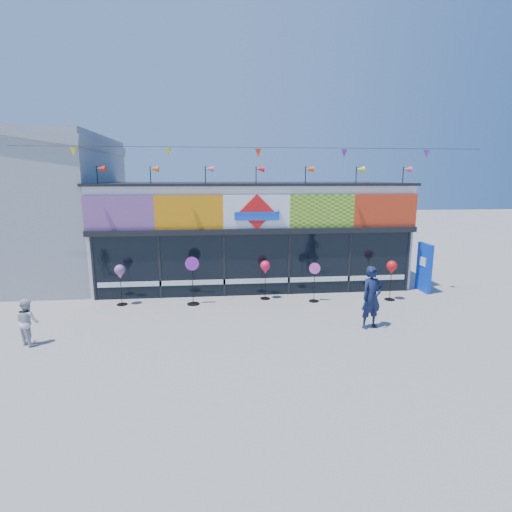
{
  "coord_description": "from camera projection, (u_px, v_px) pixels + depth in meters",
  "views": [
    {
      "loc": [
        -1.52,
        -10.82,
        4.32
      ],
      "look_at": [
        -0.18,
        2.0,
        1.76
      ],
      "focal_mm": 28.0,
      "sensor_mm": 36.0,
      "label": 1
    }
  ],
  "objects": [
    {
      "name": "ground",
      "position": [
        269.0,
        329.0,
        11.55
      ],
      "size": [
        80.0,
        80.0,
        0.0
      ],
      "primitive_type": "plane",
      "color": "gray",
      "rests_on": "ground"
    },
    {
      "name": "kite_shop",
      "position": [
        250.0,
        231.0,
        16.95
      ],
      "size": [
        16.0,
        5.7,
        5.31
      ],
      "color": "white",
      "rests_on": "ground"
    },
    {
      "name": "neighbour_building",
      "position": [
        11.0,
        204.0,
        16.73
      ],
      "size": [
        8.18,
        7.2,
        6.87
      ],
      "color": "#939597",
      "rests_on": "ground"
    },
    {
      "name": "blue_sign",
      "position": [
        424.0,
        267.0,
        15.22
      ],
      "size": [
        0.17,
        0.93,
        1.86
      ],
      "rotation": [
        0.0,
        0.0,
        0.01
      ],
      "color": "#0D3BCA",
      "rests_on": "ground"
    },
    {
      "name": "spinner_0",
      "position": [
        120.0,
        273.0,
        13.51
      ],
      "size": [
        0.36,
        0.36,
        1.41
      ],
      "color": "black",
      "rests_on": "ground"
    },
    {
      "name": "spinner_1",
      "position": [
        193.0,
        280.0,
        13.61
      ],
      "size": [
        0.47,
        0.43,
        1.67
      ],
      "color": "black",
      "rests_on": "ground"
    },
    {
      "name": "spinner_2",
      "position": [
        265.0,
        268.0,
        14.19
      ],
      "size": [
        0.36,
        0.36,
        1.41
      ],
      "color": "black",
      "rests_on": "ground"
    },
    {
      "name": "spinner_3",
      "position": [
        314.0,
        281.0,
        13.97
      ],
      "size": [
        0.38,
        0.35,
        1.39
      ],
      "color": "black",
      "rests_on": "ground"
    },
    {
      "name": "spinner_4",
      "position": [
        392.0,
        269.0,
        14.06
      ],
      "size": [
        0.36,
        0.36,
        1.44
      ],
      "color": "black",
      "rests_on": "ground"
    },
    {
      "name": "adult_man",
      "position": [
        372.0,
        297.0,
        11.49
      ],
      "size": [
        0.76,
        0.61,
        1.83
      ],
      "primitive_type": "imported",
      "rotation": [
        0.0,
        0.0,
        0.29
      ],
      "color": "#121A38",
      "rests_on": "ground"
    },
    {
      "name": "child",
      "position": [
        27.0,
        322.0,
        10.38
      ],
      "size": [
        0.69,
        0.64,
        1.24
      ],
      "primitive_type": "imported",
      "rotation": [
        0.0,
        0.0,
        2.5
      ],
      "color": "silver",
      "rests_on": "ground"
    }
  ]
}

